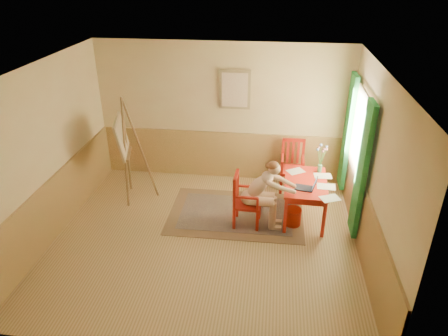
# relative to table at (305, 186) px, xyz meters

# --- Properties ---
(room) EXTENTS (5.04, 4.54, 2.84)m
(room) POSITION_rel_table_xyz_m (-1.63, -0.86, 0.77)
(room) COLOR tan
(room) RESTS_ON ground
(wainscot) EXTENTS (5.00, 4.50, 1.00)m
(wainscot) POSITION_rel_table_xyz_m (-1.63, -0.06, -0.13)
(wainscot) COLOR tan
(wainscot) RESTS_ON room
(window) EXTENTS (0.12, 2.01, 2.20)m
(window) POSITION_rel_table_xyz_m (0.79, 0.24, 0.71)
(window) COLOR white
(window) RESTS_ON room
(wall_portrait) EXTENTS (0.60, 0.05, 0.76)m
(wall_portrait) POSITION_rel_table_xyz_m (-1.38, 1.34, 1.27)
(wall_portrait) COLOR #9C835A
(wall_portrait) RESTS_ON room
(rug) EXTENTS (2.42, 1.63, 0.02)m
(rug) POSITION_rel_table_xyz_m (-1.19, -0.06, -0.62)
(rug) COLOR #8C7251
(rug) RESTS_ON room
(table) EXTENTS (0.76, 1.22, 0.72)m
(table) POSITION_rel_table_xyz_m (0.00, 0.00, 0.00)
(table) COLOR red
(table) RESTS_ON room
(chair_left) EXTENTS (0.46, 0.44, 0.97)m
(chair_left) POSITION_rel_table_xyz_m (-1.03, -0.35, -0.15)
(chair_left) COLOR red
(chair_left) RESTS_ON room
(chair_back) EXTENTS (0.45, 0.47, 1.02)m
(chair_back) POSITION_rel_table_xyz_m (-0.20, 1.02, -0.12)
(chair_back) COLOR red
(chair_back) RESTS_ON room
(figure) EXTENTS (0.93, 0.40, 1.25)m
(figure) POSITION_rel_table_xyz_m (-0.72, -0.37, 0.06)
(figure) COLOR beige
(figure) RESTS_ON room
(laptop) EXTENTS (0.39, 0.27, 0.21)m
(laptop) POSITION_rel_table_xyz_m (0.01, -0.25, 0.13)
(laptop) COLOR #1E2338
(laptop) RESTS_ON table
(papers) EXTENTS (0.89, 1.22, 0.00)m
(papers) POSITION_rel_table_xyz_m (0.21, -0.01, 0.09)
(papers) COLOR white
(papers) RESTS_ON table
(vase) EXTENTS (0.23, 0.25, 0.51)m
(vase) POSITION_rel_table_xyz_m (0.26, 0.42, 0.32)
(vase) COLOR #3F724C
(vase) RESTS_ON table
(wastebasket) EXTENTS (0.30, 0.30, 0.31)m
(wastebasket) POSITION_rel_table_xyz_m (-0.19, -0.27, -0.47)
(wastebasket) COLOR red
(wastebasket) RESTS_ON room
(easel) EXTENTS (0.76, 0.90, 2.02)m
(easel) POSITION_rel_table_xyz_m (-3.29, 0.28, 0.56)
(easel) COLOR brown
(easel) RESTS_ON room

